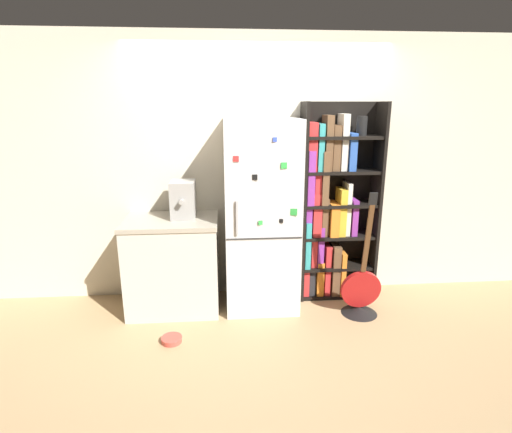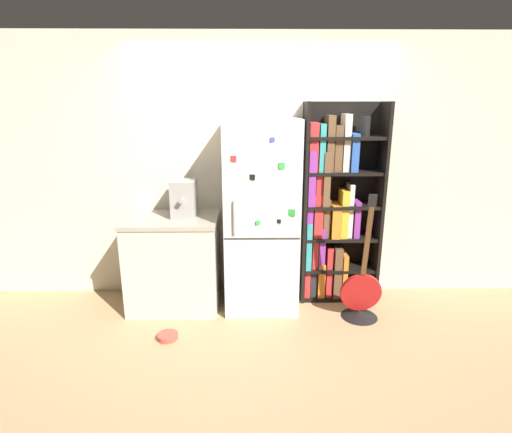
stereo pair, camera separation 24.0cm
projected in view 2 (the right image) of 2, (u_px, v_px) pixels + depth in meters
ground_plane at (261, 310)px, 3.90m from camera, size 16.00×16.00×0.00m
wall_back at (261, 170)px, 4.00m from camera, size 8.00×0.05×2.60m
refrigerator at (261, 217)px, 3.79m from camera, size 0.69×0.63×1.82m
bookshelf at (332, 210)px, 3.96m from camera, size 0.77×0.32×1.97m
kitchen_counter at (174, 262)px, 3.90m from camera, size 0.87×0.63×0.91m
espresso_machine at (184, 198)px, 3.78m from camera, size 0.23×0.33×0.35m
guitar at (360, 300)px, 3.73m from camera, size 0.38×0.34×1.22m
pet_bowl at (168, 336)px, 3.42m from camera, size 0.18×0.18×0.04m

